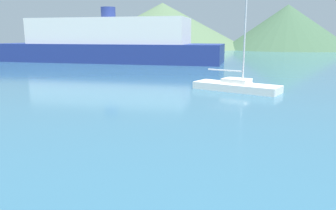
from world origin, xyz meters
name	(u,v)px	position (x,y,z in m)	size (l,w,h in m)	color
sailboat_middle	(236,86)	(2.37, 25.26, 0.36)	(6.40, 4.53, 6.84)	white
ferry_distant	(109,43)	(-15.30, 49.57, 2.81)	(34.44, 11.50, 8.00)	navy
hill_west	(163,26)	(-16.64, 105.41, 6.90)	(52.70, 52.70, 13.80)	#4C6647
hill_central	(287,27)	(20.10, 101.21, 6.24)	(35.89, 35.89, 12.47)	#38563D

